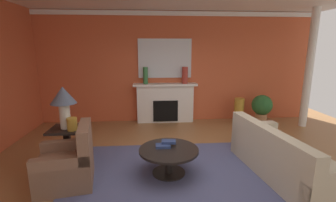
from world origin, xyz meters
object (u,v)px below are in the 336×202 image
coffee_table (169,155)px  side_table (68,144)px  mantel_mirror (165,58)px  armchair_near_window (68,165)px  table_lamp (63,99)px  fireplace (165,104)px  vase_on_side_table (72,124)px  potted_plant (262,107)px  vase_tall_corner (239,111)px  vase_mantel_left (145,76)px  vase_mantel_right (185,75)px  sofa (283,159)px

coffee_table → side_table: 1.86m
mantel_mirror → armchair_near_window: mantel_mirror is taller
mantel_mirror → table_lamp: (-1.93, -2.61, -0.59)m
mantel_mirror → fireplace: bearing=-90.0°
vase_on_side_table → potted_plant: bearing=26.1°
coffee_table → vase_tall_corner: 3.45m
armchair_near_window → coffee_table: (1.58, 0.18, 0.03)m
armchair_near_window → vase_tall_corner: bearing=36.8°
armchair_near_window → vase_mantel_left: 3.46m
vase_on_side_table → coffee_table: bearing=-12.0°
armchair_near_window → vase_tall_corner: (3.79, 2.84, 0.05)m
fireplace → coffee_table: fireplace is taller
side_table → vase_on_side_table: vase_on_side_table is taller
vase_mantel_right → potted_plant: size_ratio=0.56×
sofa → vase_on_side_table: bearing=171.1°
vase_on_side_table → vase_mantel_left: (1.23, 2.56, 0.55)m
vase_mantel_left → fireplace: bearing=5.1°
coffee_table → sofa: bearing=-6.1°
armchair_near_window → coffee_table: armchair_near_window is taller
table_lamp → vase_mantel_left: size_ratio=1.60×
potted_plant → vase_tall_corner: bearing=168.0°
mantel_mirror → armchair_near_window: (-1.72, -3.26, -1.51)m
coffee_table → vase_mantel_left: (-0.42, 2.91, 1.02)m
armchair_near_window → vase_mantel_right: bearing=53.7°
coffee_table → vase_mantel_left: bearing=98.2°
coffee_table → table_lamp: 2.06m
sofa → table_lamp: table_lamp is taller
coffee_table → vase_mantel_right: vase_mantel_right is taller
fireplace → coffee_table: size_ratio=1.80×
vase_mantel_left → potted_plant: vase_mantel_left is taller
side_table → table_lamp: bearing=0.0°
coffee_table → mantel_mirror: bearing=87.6°
sofa → vase_mantel_right: size_ratio=4.73×
fireplace → vase_mantel_left: vase_mantel_left is taller
vase_mantel_right → vase_mantel_left: 1.10m
armchair_near_window → table_lamp: (-0.21, 0.65, 0.92)m
mantel_mirror → vase_tall_corner: (2.07, -0.42, -1.45)m
sofa → vase_mantel_right: 3.49m
sofa → vase_on_side_table: 3.61m
vase_mantel_right → potted_plant: bearing=-10.1°
coffee_table → vase_on_side_table: size_ratio=4.51×
armchair_near_window → vase_on_side_table: size_ratio=4.28×
coffee_table → table_lamp: table_lamp is taller
table_lamp → vase_mantel_left: bearing=60.5°
side_table → potted_plant: 5.04m
vase_on_side_table → vase_mantel_left: bearing=64.3°
vase_mantel_right → side_table: bearing=-135.5°
mantel_mirror → vase_mantel_right: mantel_mirror is taller
table_lamp → vase_mantel_right: 3.48m
vase_tall_corner → vase_mantel_left: (-2.62, 0.25, 0.99)m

